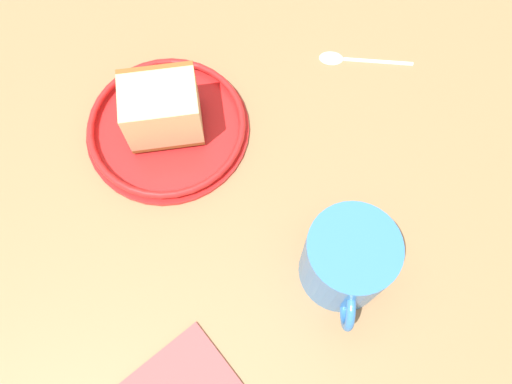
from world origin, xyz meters
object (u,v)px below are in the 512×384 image
small_plate (167,127)px  cake_slice (162,109)px  tea_mug (347,261)px  teaspoon (346,58)px

small_plate → cake_slice: cake_slice is taller
cake_slice → tea_mug: size_ratio=0.89×
small_plate → teaspoon: size_ratio=1.73×
small_plate → teaspoon: 23.46cm
tea_mug → teaspoon: size_ratio=0.98×
small_plate → cake_slice: (-0.27, 0.07, 3.55)cm
small_plate → tea_mug: 25.46cm
small_plate → cake_slice: 3.56cm
small_plate → cake_slice: size_ratio=1.99×
tea_mug → teaspoon: (-23.76, 12.13, -4.25)cm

